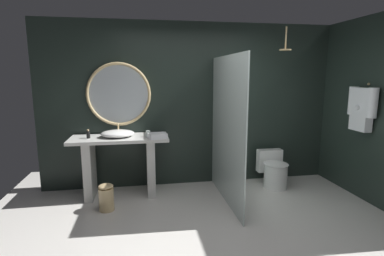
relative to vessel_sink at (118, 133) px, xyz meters
The scene contains 14 objects.
ground_plane 2.15m from the vessel_sink, 52.26° to the right, with size 5.76×5.76×0.00m, color silver.
back_wall_panel 1.29m from the vessel_sink, 17.39° to the left, with size 4.80×0.10×2.60m, color #1E2823.
side_wall_right 3.63m from the vessel_sink, 12.28° to the right, with size 0.10×2.47×2.60m, color #1E2823.
vanity_counter 0.40m from the vessel_sink, 11.48° to the left, with size 1.41×0.59×0.89m.
vessel_sink is the anchor object (origin of this frame).
tumbler_cup 0.44m from the vessel_sink, ahead, with size 0.07×0.07×0.09m, color silver.
soap_dispenser 0.41m from the vessel_sink, behind, with size 0.05×0.05×0.13m.
round_wall_mirror 0.62m from the vessel_sink, 85.47° to the left, with size 0.97×0.05×0.97m.
shower_glass_panel 1.59m from the vessel_sink, 17.14° to the right, with size 0.02×1.58×2.05m, color silver.
rain_shower_head 2.84m from the vessel_sink, ahead, with size 0.18×0.18×0.35m.
hanging_bathrobe 3.49m from the vessel_sink, 11.79° to the right, with size 0.20×0.50×0.67m.
toilet 2.53m from the vessel_sink, ahead, with size 0.41×0.53×0.57m.
waste_bin 0.93m from the vessel_sink, 105.54° to the right, with size 0.20×0.20×0.36m.
folded_hand_towel 0.60m from the vessel_sink, 18.65° to the right, with size 0.25×0.19×0.07m, color white.
Camera 1 is at (-0.84, -2.89, 1.79)m, focal length 28.05 mm.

